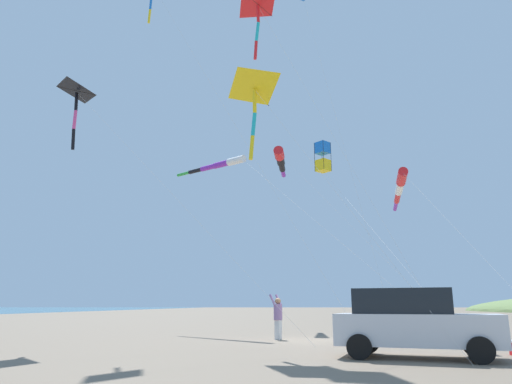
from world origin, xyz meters
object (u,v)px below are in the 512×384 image
at_px(kite_delta_checkered_midright, 78,91).
at_px(kite_windsock_red_high_left, 400,187).
at_px(person_child_grey_jacket, 357,322).
at_px(kite_windsock_magenta_far_left, 218,165).
at_px(kite_box_yellow_midlevel, 323,157).
at_px(kite_delta_small_distant, 258,5).
at_px(person_child_green_jacket, 278,314).
at_px(parked_car, 413,322).
at_px(person_adult_flyer, 421,316).
at_px(kite_windsock_white_trailing, 280,160).
at_px(kite_delta_black_fish_shape, 256,89).

height_order(kite_delta_checkered_midright, kite_windsock_red_high_left, kite_delta_checkered_midright).
distance_m(person_child_grey_jacket, kite_windsock_magenta_far_left, 12.83).
bearing_deg(kite_windsock_magenta_far_left, kite_delta_checkered_midright, -125.11).
xyz_separation_m(kite_box_yellow_midlevel, kite_delta_small_distant, (-3.16, -3.90, 6.11)).
height_order(person_child_green_jacket, person_child_grey_jacket, person_child_green_jacket).
bearing_deg(person_child_grey_jacket, parked_car, -79.60).
xyz_separation_m(person_adult_flyer, kite_windsock_red_high_left, (-0.96, -1.57, 5.42)).
xyz_separation_m(kite_delta_checkered_midright, kite_delta_small_distant, (7.63, 0.92, 4.61)).
bearing_deg(kite_box_yellow_midlevel, person_adult_flyer, -20.60).
bearing_deg(kite_delta_small_distant, kite_box_yellow_midlevel, 51.05).
relative_size(person_child_grey_jacket, kite_delta_checkered_midright, 0.14).
relative_size(parked_car, kite_windsock_white_trailing, 0.41).
relative_size(kite_delta_small_distant, kite_windsock_red_high_left, 1.29).
xyz_separation_m(kite_box_yellow_midlevel, kite_delta_black_fish_shape, (-3.21, -6.30, 0.79)).
relative_size(person_child_green_jacket, kite_windsock_red_high_left, 0.16).
height_order(person_child_green_jacket, kite_windsock_magenta_far_left, kite_windsock_magenta_far_left).
height_order(kite_box_yellow_midlevel, kite_windsock_white_trailing, kite_windsock_white_trailing).
distance_m(person_child_green_jacket, kite_windsock_white_trailing, 13.10).
bearing_deg(kite_windsock_red_high_left, kite_windsock_magenta_far_left, 146.98).
xyz_separation_m(parked_car, person_adult_flyer, (2.64, 7.99, -0.00)).
xyz_separation_m(kite_delta_small_distant, kite_windsock_white_trailing, (1.15, 10.47, -4.20)).
relative_size(person_adult_flyer, kite_windsock_white_trailing, 0.15).
distance_m(person_child_grey_jacket, kite_delta_black_fish_shape, 9.50).
xyz_separation_m(parked_car, kite_delta_small_distant, (-4.39, 5.55, 13.86)).
xyz_separation_m(person_adult_flyer, kite_windsock_white_trailing, (-5.89, 8.03, 9.67)).
bearing_deg(person_child_green_jacket, kite_delta_checkered_midright, -163.47).
bearing_deg(kite_windsock_magenta_far_left, kite_delta_black_fish_shape, -74.71).
xyz_separation_m(person_adult_flyer, kite_delta_checkered_midright, (-14.66, -3.36, 9.26)).
relative_size(person_adult_flyer, person_child_green_jacket, 0.93).
xyz_separation_m(parked_car, kite_box_yellow_midlevel, (-1.24, 9.45, 7.75)).
distance_m(parked_car, person_child_grey_jacket, 4.35).
bearing_deg(kite_windsock_red_high_left, person_child_grey_jacket, -139.02).
bearing_deg(person_child_green_jacket, kite_windsock_red_high_left, -7.44).
distance_m(kite_delta_small_distant, kite_windsock_white_trailing, 11.34).
bearing_deg(kite_delta_small_distant, kite_windsock_magenta_far_left, 110.96).
height_order(parked_car, kite_windsock_magenta_far_left, kite_windsock_magenta_far_left).
height_order(person_adult_flyer, person_child_green_jacket, person_child_green_jacket).
bearing_deg(kite_windsock_red_high_left, parked_car, -104.70).
relative_size(kite_delta_checkered_midright, kite_delta_small_distant, 0.69).
bearing_deg(person_child_green_jacket, kite_windsock_white_trailing, 87.53).
bearing_deg(kite_delta_checkered_midright, person_adult_flyer, 12.92).
height_order(kite_windsock_magenta_far_left, kite_windsock_red_high_left, kite_windsock_magenta_far_left).
height_order(person_adult_flyer, kite_delta_checkered_midright, kite_delta_checkered_midright).
bearing_deg(person_child_green_jacket, person_child_grey_jacket, -44.98).
distance_m(kite_delta_checkered_midright, kite_windsock_magenta_far_left, 9.05).
distance_m(person_adult_flyer, person_child_green_jacket, 6.33).
distance_m(person_adult_flyer, person_child_grey_jacket, 5.06).
bearing_deg(parked_car, kite_windsock_magenta_far_left, 119.79).
relative_size(person_child_green_jacket, kite_delta_small_distant, 0.12).
bearing_deg(person_child_grey_jacket, person_child_green_jacket, 135.02).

